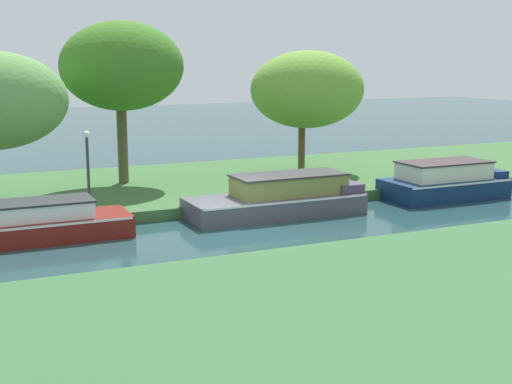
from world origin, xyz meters
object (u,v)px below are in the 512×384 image
object	(u,v)px
navy_cruiser	(445,182)
willow_tree_right	(308,90)
slate_narrowboat	(281,198)
willow_tree_centre	(122,67)
lamp_post	(88,159)
mooring_post_far	(258,189)

from	to	relation	value
navy_cruiser	willow_tree_right	xyz separation A→B (m)	(-2.93, 5.87, 3.42)
slate_narrowboat	willow_tree_centre	size ratio (longest dim) A/B	0.97
navy_cruiser	lamp_post	bearing A→B (deg)	170.87
slate_narrowboat	mooring_post_far	world-z (taller)	slate_narrowboat
navy_cruiser	slate_narrowboat	bearing A→B (deg)	-180.00
slate_narrowboat	navy_cruiser	size ratio (longest dim) A/B	1.29
navy_cruiser	willow_tree_centre	xyz separation A→B (m)	(-11.16, 6.10, 4.46)
slate_narrowboat	mooring_post_far	size ratio (longest dim) A/B	8.84
willow_tree_right	mooring_post_far	xyz separation A→B (m)	(-4.62, -4.65, -3.31)
navy_cruiser	willow_tree_centre	size ratio (longest dim) A/B	0.75
navy_cruiser	lamp_post	size ratio (longest dim) A/B	1.84
slate_narrowboat	navy_cruiser	distance (m)	7.19
lamp_post	mooring_post_far	world-z (taller)	lamp_post
lamp_post	mooring_post_far	size ratio (longest dim) A/B	3.72
slate_narrowboat	willow_tree_right	distance (m)	8.03
navy_cruiser	lamp_post	world-z (taller)	lamp_post
navy_cruiser	mooring_post_far	bearing A→B (deg)	170.87
willow_tree_right	slate_narrowboat	bearing A→B (deg)	-125.94
willow_tree_right	navy_cruiser	bearing A→B (deg)	-63.42
mooring_post_far	lamp_post	bearing A→B (deg)	170.86
willow_tree_centre	mooring_post_far	bearing A→B (deg)	-53.55
slate_narrowboat	lamp_post	size ratio (longest dim) A/B	2.38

